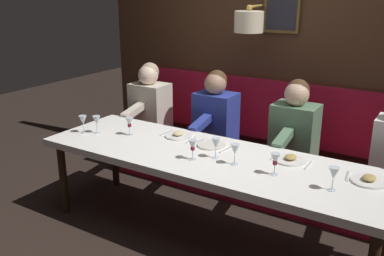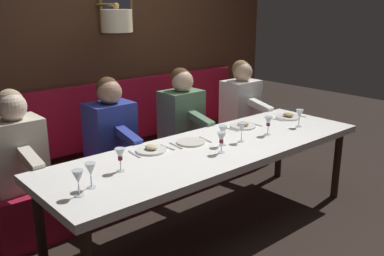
% 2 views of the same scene
% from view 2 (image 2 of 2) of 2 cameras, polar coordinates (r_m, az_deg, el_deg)
% --- Properties ---
extents(ground_plane, '(12.00, 12.00, 0.00)m').
position_cam_2_polar(ground_plane, '(3.76, 2.75, -13.18)').
color(ground_plane, black).
extents(dining_table, '(0.90, 2.87, 0.74)m').
position_cam_2_polar(dining_table, '(3.48, 2.90, -3.38)').
color(dining_table, white).
rests_on(dining_table, ground_plane).
extents(banquette_bench, '(0.52, 3.07, 0.45)m').
position_cam_2_polar(banquette_bench, '(4.28, -5.50, -6.07)').
color(banquette_bench, maroon).
rests_on(banquette_bench, ground_plane).
extents(back_wall_panel, '(0.59, 4.27, 2.90)m').
position_cam_2_polar(back_wall_panel, '(4.47, -10.29, 9.79)').
color(back_wall_panel, '#422819').
rests_on(back_wall_panel, ground_plane).
extents(diner_nearest, '(0.60, 0.40, 0.79)m').
position_cam_2_polar(diner_nearest, '(4.92, 6.57, 4.06)').
color(diner_nearest, white).
rests_on(diner_nearest, banquette_bench).
extents(diner_near, '(0.60, 0.40, 0.79)m').
position_cam_2_polar(diner_near, '(4.32, -1.38, 2.45)').
color(diner_near, '#567A5B').
rests_on(diner_near, banquette_bench).
extents(diner_middle, '(0.60, 0.40, 0.79)m').
position_cam_2_polar(diner_middle, '(3.87, -10.84, 0.47)').
color(diner_middle, '#283893').
rests_on(diner_middle, banquette_bench).
extents(diner_far, '(0.60, 0.40, 0.79)m').
position_cam_2_polar(diner_far, '(3.55, -22.49, -1.97)').
color(diner_far, beige).
rests_on(diner_far, banquette_bench).
extents(place_setting_0, '(0.24, 0.32, 0.05)m').
position_cam_2_polar(place_setting_0, '(3.36, -5.46, -2.85)').
color(place_setting_0, white).
rests_on(place_setting_0, dining_table).
extents(place_setting_1, '(0.24, 0.31, 0.05)m').
position_cam_2_polar(place_setting_1, '(4.01, 6.85, 0.34)').
color(place_setting_1, white).
rests_on(place_setting_1, dining_table).
extents(place_setting_2, '(0.24, 0.33, 0.01)m').
position_cam_2_polar(place_setting_2, '(3.54, -0.13, -1.89)').
color(place_setting_2, silver).
rests_on(place_setting_2, dining_table).
extents(place_setting_3, '(0.24, 0.32, 0.05)m').
position_cam_2_polar(place_setting_3, '(4.41, 12.72, 1.51)').
color(place_setting_3, white).
rests_on(place_setting_3, dining_table).
extents(wine_glass_0, '(0.07, 0.07, 0.16)m').
position_cam_2_polar(wine_glass_0, '(2.64, -14.99, -6.43)').
color(wine_glass_0, silver).
rests_on(wine_glass_0, dining_table).
extents(wine_glass_1, '(0.07, 0.07, 0.16)m').
position_cam_2_polar(wine_glass_1, '(4.09, 14.16, 1.76)').
color(wine_glass_1, silver).
rests_on(wine_glass_1, dining_table).
extents(wine_glass_2, '(0.07, 0.07, 0.16)m').
position_cam_2_polar(wine_glass_2, '(3.28, 3.95, -1.39)').
color(wine_glass_2, silver).
rests_on(wine_glass_2, dining_table).
extents(wine_glass_3, '(0.07, 0.07, 0.16)m').
position_cam_2_polar(wine_glass_3, '(2.96, -9.59, -3.59)').
color(wine_glass_3, silver).
rests_on(wine_glass_3, dining_table).
extents(wine_glass_4, '(0.07, 0.07, 0.16)m').
position_cam_2_polar(wine_glass_4, '(3.46, 4.13, -0.45)').
color(wine_glass_4, silver).
rests_on(wine_glass_4, dining_table).
extents(wine_glass_5, '(0.07, 0.07, 0.16)m').
position_cam_2_polar(wine_glass_5, '(3.56, 6.66, -0.02)').
color(wine_glass_5, silver).
rests_on(wine_glass_5, dining_table).
extents(wine_glass_6, '(0.07, 0.07, 0.16)m').
position_cam_2_polar(wine_glass_6, '(2.74, -13.42, -5.50)').
color(wine_glass_6, silver).
rests_on(wine_glass_6, dining_table).
extents(wine_glass_7, '(0.07, 0.07, 0.16)m').
position_cam_2_polar(wine_glass_7, '(3.79, 10.16, 0.81)').
color(wine_glass_7, silver).
rests_on(wine_glass_7, dining_table).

